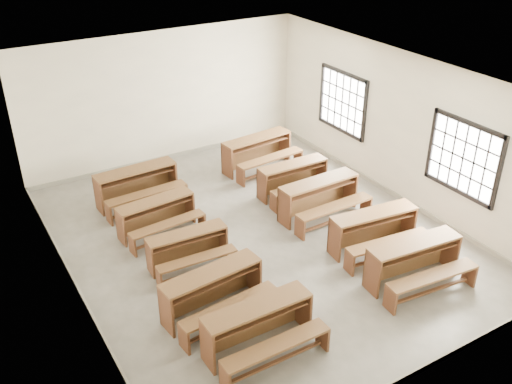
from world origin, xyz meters
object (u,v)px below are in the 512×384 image
desk_set_5 (415,260)px  desk_set_6 (375,228)px  desk_set_4 (137,183)px  desk_set_2 (188,246)px  desk_set_8 (294,177)px  desk_set_1 (214,290)px  desk_set_9 (258,150)px  desk_set_7 (320,196)px  desk_set_0 (259,325)px  desk_set_3 (157,214)px

desk_set_5 → desk_set_6: desk_set_5 is taller
desk_set_5 → desk_set_4: bearing=126.8°
desk_set_2 → desk_set_6: bearing=-20.0°
desk_set_6 → desk_set_8: 2.58m
desk_set_1 → desk_set_8: 4.28m
desk_set_1 → desk_set_9: size_ratio=0.96×
desk_set_6 → desk_set_7: (-0.14, 1.52, 0.01)m
desk_set_0 → desk_set_5: bearing=0.3°
desk_set_0 → desk_set_3: bearing=90.6°
desk_set_1 → desk_set_8: (3.35, 2.65, -0.02)m
desk_set_2 → desk_set_3: size_ratio=0.92×
desk_set_7 → desk_set_4: bearing=139.4°
desk_set_5 → desk_set_9: size_ratio=0.97×
desk_set_1 → desk_set_2: size_ratio=1.19×
desk_set_2 → desk_set_5: size_ratio=0.83×
desk_set_7 → desk_set_3: bearing=158.7°
desk_set_0 → desk_set_1: 1.09m
desk_set_7 → desk_set_8: size_ratio=1.09×
desk_set_5 → desk_set_0: bearing=-174.0°
desk_set_8 → desk_set_9: desk_set_9 is taller
desk_set_0 → desk_set_6: (3.22, 1.15, 0.00)m
desk_set_0 → desk_set_2: bearing=89.7°
desk_set_7 → desk_set_8: 1.06m
desk_set_0 → desk_set_7: bearing=40.8°
desk_set_1 → desk_set_5: 3.50m
desk_set_6 → desk_set_8: bearing=98.1°
desk_set_4 → desk_set_7: bearing=-41.8°
desk_set_2 → desk_set_8: 3.38m
desk_set_4 → desk_set_9: 3.10m
desk_set_8 → desk_set_6: bearing=-87.5°
desk_set_1 → desk_set_0: bearing=-85.0°
desk_set_1 → desk_set_6: (3.42, 0.07, 0.00)m
desk_set_2 → desk_set_3: 1.32m
desk_set_2 → desk_set_9: (3.14, 2.77, 0.08)m
desk_set_1 → desk_set_3: desk_set_1 is taller
desk_set_0 → desk_set_5: 3.13m
desk_set_3 → desk_set_6: bearing=-44.3°
desk_set_1 → desk_set_7: size_ratio=1.00×
desk_set_6 → desk_set_8: desk_set_6 is taller
desk_set_7 → desk_set_0: bearing=-140.7°
desk_set_7 → desk_set_5: bearing=-90.4°
desk_set_9 → desk_set_6: bearing=-94.8°
desk_set_0 → desk_set_8: (3.15, 3.72, -0.02)m
desk_set_3 → desk_set_4: bearing=80.4°
desk_set_3 → desk_set_5: 4.93m
desk_set_2 → desk_set_1: bearing=-96.0°
desk_set_1 → desk_set_3: size_ratio=1.09×
desk_set_6 → desk_set_9: size_ratio=0.97×
desk_set_1 → desk_set_2: desk_set_1 is taller
desk_set_3 → desk_set_5: desk_set_5 is taller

